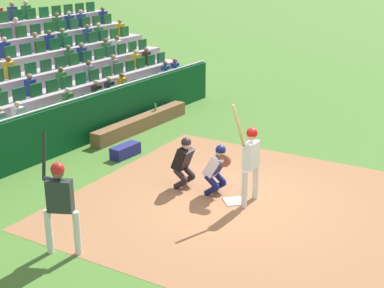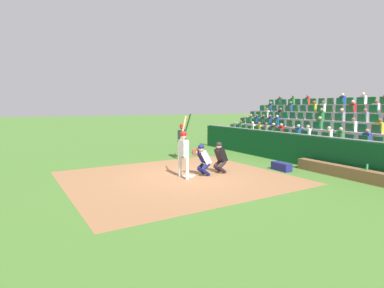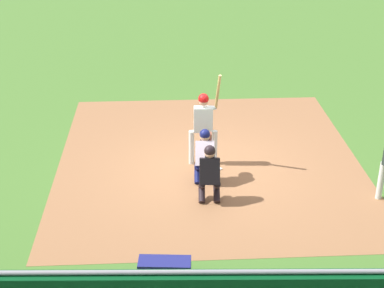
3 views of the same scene
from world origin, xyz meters
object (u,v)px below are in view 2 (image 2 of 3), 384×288
(batter_at_plate, at_px, (183,149))
(home_plate_umpire, at_px, (220,156))
(catcher_crouching, at_px, (203,158))
(dugout_bench, at_px, (346,172))
(home_plate_marker, at_px, (189,176))
(on_deck_batter, at_px, (182,137))
(equipment_duffel_bag, at_px, (281,167))
(water_bottle_on_bench, at_px, (367,167))

(batter_at_plate, xyz_separation_m, home_plate_umpire, (0.08, -1.71, -0.41))
(catcher_crouching, relative_size, dugout_bench, 0.29)
(home_plate_marker, relative_size, on_deck_batter, 0.19)
(catcher_crouching, bearing_deg, equipment_duffel_bag, -103.08)
(on_deck_batter, bearing_deg, dugout_bench, -152.90)
(catcher_crouching, bearing_deg, dugout_bench, -123.25)
(batter_at_plate, bearing_deg, equipment_duffel_bag, -100.40)
(home_plate_umpire, bearing_deg, dugout_bench, -129.65)
(water_bottle_on_bench, bearing_deg, home_plate_marker, 52.92)
(home_plate_umpire, relative_size, on_deck_batter, 0.56)
(home_plate_umpire, bearing_deg, home_plate_marker, 87.94)
(home_plate_marker, height_order, home_plate_umpire, home_plate_umpire)
(batter_at_plate, distance_m, dugout_bench, 6.24)
(dugout_bench, height_order, equipment_duffel_bag, dugout_bench)
(catcher_crouching, bearing_deg, on_deck_batter, -15.41)
(catcher_crouching, height_order, equipment_duffel_bag, catcher_crouching)
(home_plate_umpire, height_order, on_deck_batter, on_deck_batter)
(batter_at_plate, distance_m, equipment_duffel_bag, 4.43)
(water_bottle_on_bench, relative_size, on_deck_batter, 0.10)
(equipment_duffel_bag, bearing_deg, dugout_bench, -150.34)
(on_deck_batter, bearing_deg, home_plate_marker, 156.76)
(dugout_bench, distance_m, equipment_duffel_bag, 2.48)
(dugout_bench, xyz_separation_m, equipment_duffel_bag, (2.20, 1.15, -0.05))
(batter_at_plate, relative_size, equipment_duffel_bag, 2.56)
(home_plate_umpire, xyz_separation_m, dugout_bench, (-3.06, -3.69, -0.48))
(catcher_crouching, bearing_deg, batter_at_plate, 90.78)
(batter_at_plate, bearing_deg, catcher_crouching, -89.22)
(dugout_bench, xyz_separation_m, on_deck_batter, (6.84, 3.50, 0.93))
(catcher_crouching, xyz_separation_m, dugout_bench, (-2.99, -4.56, -0.49))
(home_plate_marker, distance_m, batter_at_plate, 1.15)
(water_bottle_on_bench, xyz_separation_m, on_deck_batter, (7.60, 3.52, 0.60))
(batter_at_plate, xyz_separation_m, dugout_bench, (-2.98, -5.41, -0.90))
(home_plate_umpire, relative_size, water_bottle_on_bench, 5.66)
(batter_at_plate, distance_m, water_bottle_on_bench, 6.62)
(catcher_crouching, height_order, water_bottle_on_bench, catcher_crouching)
(equipment_duffel_bag, bearing_deg, batter_at_plate, 81.70)
(home_plate_marker, bearing_deg, water_bottle_on_bench, -127.08)
(on_deck_batter, bearing_deg, batter_at_plate, 153.73)
(home_plate_marker, bearing_deg, dugout_bench, -121.37)
(batter_at_plate, height_order, equipment_duffel_bag, batter_at_plate)
(home_plate_marker, height_order, catcher_crouching, catcher_crouching)
(home_plate_marker, xyz_separation_m, home_plate_umpire, (-0.05, -1.41, 0.69))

